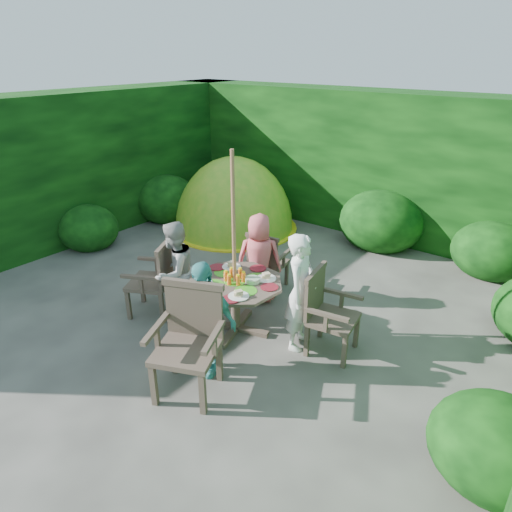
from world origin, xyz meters
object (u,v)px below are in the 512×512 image
Objects in this scene: garden_chair_front at (189,339)px; child_back at (259,259)px; garden_chair_back at (266,261)px; parasol_pole at (234,247)px; dome_tent at (234,228)px; child_right at (301,292)px; garden_chair_left at (156,277)px; patio_table at (235,289)px; garden_chair_right at (327,311)px; child_left at (175,272)px; child_front at (203,318)px.

child_back is (-0.54, 1.81, 0.05)m from garden_chair_front.
garden_chair_front is (0.63, -2.10, 0.12)m from garden_chair_back.
parasol_pole is at bearing 71.81° from child_back.
dome_tent is at bearing -77.33° from child_back.
parasol_pole reaches higher than child_right.
child_right is at bearing 78.20° from garden_chair_left.
patio_table is 1.17× the size of child_back.
parasol_pole is at bearing 93.58° from child_right.
garden_chair_right is (1.05, 0.33, -0.60)m from parasol_pole.
parasol_pole reaches higher than garden_chair_front.
garden_chair_left is 0.74× the size of child_left.
garden_chair_right is 0.68× the size of child_right.
garden_chair_front is at bearing -73.72° from parasol_pole.
parasol_pole reaches higher than patio_table.
dome_tent reaches higher than child_left.
garden_chair_right is 1.11× the size of garden_chair_back.
child_left reaches higher than garden_chair_right.
child_left reaches higher than garden_chair_back.
child_left is 0.47× the size of dome_tent.
parasol_pole is at bearing 77.84° from garden_chair_left.
garden_chair_left is 0.70× the size of child_right.
garden_chair_left is at bearing -63.98° from dome_tent.
child_left reaches higher than child_back.
parasol_pole reaches higher than garden_chair_left.
garden_chair_right is 1.36m from child_back.
dome_tent is (-1.96, 1.58, -0.45)m from garden_chair_back.
garden_chair_right is 1.56m from garden_chair_front.
garden_chair_left is at bearing 51.72° from garden_chair_back.
patio_table is 0.53× the size of dome_tent.
child_right is at bearing -34.93° from dome_tent.
child_back is at bearing 114.24° from garden_chair_left.
garden_chair_left is 3.22m from dome_tent.
child_back is at bearing 61.51° from garden_chair_right.
garden_chair_back is 2.20m from garden_chair_front.
child_back reaches higher than patio_table.
child_left is (-1.53, -0.47, -0.04)m from child_right.
dome_tent reaches higher than patio_table.
child_left is (-0.44, -1.29, 0.20)m from garden_chair_back.
child_left is at bearing 118.68° from garden_chair_front.
garden_chair_right is 0.76× the size of child_back.
garden_chair_left is at bearing 148.80° from child_front.
garden_chair_front reaches higher than patio_table.
child_left is 1.13m from child_back.
child_back is (-0.24, 0.76, 0.05)m from patio_table.
garden_chair_right is 0.88× the size of garden_chair_front.
child_back is (-0.23, 0.77, -0.49)m from parasol_pole.
garden_chair_front is 1.36m from child_right.
patio_table is at bearing 29.72° from parasol_pole.
parasol_pole is 0.94m from child_back.
garden_chair_right is 0.73× the size of child_front.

